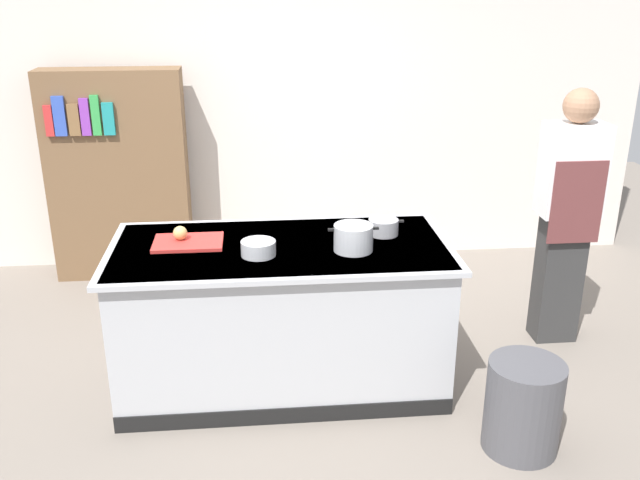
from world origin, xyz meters
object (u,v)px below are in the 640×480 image
(trash_bin, at_px, (523,406))
(person_chef, at_px, (567,213))
(stock_pot, at_px, (353,238))
(mixing_bowl, at_px, (258,248))
(bookshelf, at_px, (118,176))
(sauce_pan, at_px, (383,227))
(onion, at_px, (180,233))

(trash_bin, distance_m, person_chef, 1.49)
(stock_pot, xyz_separation_m, trash_bin, (0.82, -0.66, -0.72))
(trash_bin, bearing_deg, mixing_bowl, 154.62)
(mixing_bowl, bearing_deg, bookshelf, 119.77)
(mixing_bowl, bearing_deg, sauce_pan, 19.50)
(sauce_pan, xyz_separation_m, trash_bin, (0.60, -0.91, -0.69))
(mixing_bowl, height_order, person_chef, person_chef)
(trash_bin, height_order, bookshelf, bookshelf)
(onion, height_order, person_chef, person_chef)
(onion, xyz_separation_m, trash_bin, (1.80, -0.88, -0.71))
(onion, relative_size, sauce_pan, 0.33)
(stock_pot, xyz_separation_m, mixing_bowl, (-0.54, -0.02, -0.03))
(bookshelf, bearing_deg, sauce_pan, -41.87)
(stock_pot, xyz_separation_m, person_chef, (1.48, 0.50, -0.06))
(stock_pot, bearing_deg, trash_bin, -39.15)
(person_chef, bearing_deg, bookshelf, 54.27)
(stock_pot, height_order, mixing_bowl, stock_pot)
(sauce_pan, relative_size, person_chef, 0.14)
(stock_pot, relative_size, person_chef, 0.17)
(trash_bin, relative_size, bookshelf, 0.30)
(onion, height_order, trash_bin, onion)
(sauce_pan, distance_m, person_chef, 1.29)
(onion, xyz_separation_m, stock_pot, (0.99, -0.21, 0.01))
(sauce_pan, bearing_deg, person_chef, 11.24)
(onion, distance_m, stock_pot, 1.01)
(onion, xyz_separation_m, mixing_bowl, (0.45, -0.24, -0.02))
(trash_bin, bearing_deg, sauce_pan, 123.37)
(sauce_pan, xyz_separation_m, person_chef, (1.26, 0.25, -0.03))
(stock_pot, bearing_deg, onion, 167.74)
(stock_pot, bearing_deg, mixing_bowl, -177.57)
(onion, height_order, bookshelf, bookshelf)
(onion, bearing_deg, trash_bin, -25.99)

